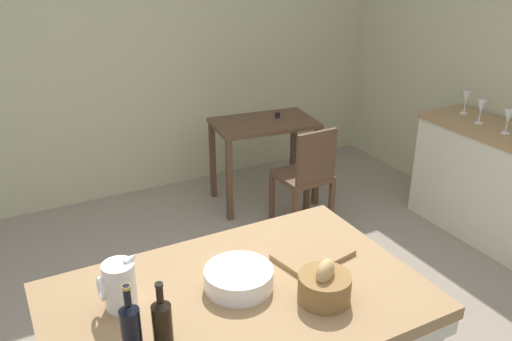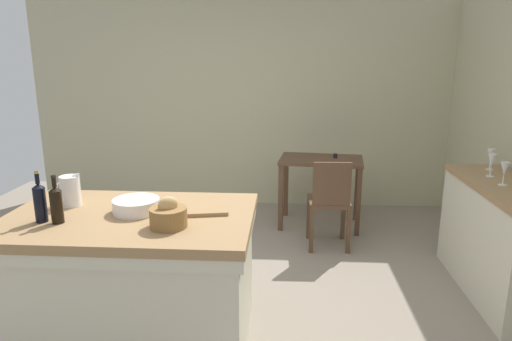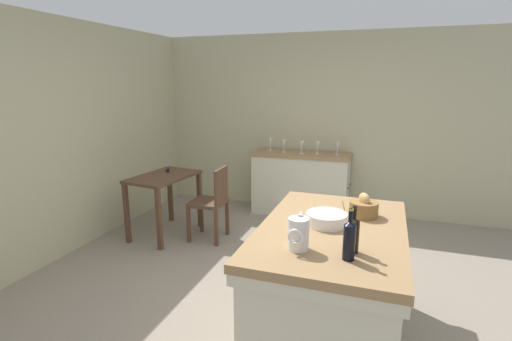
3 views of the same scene
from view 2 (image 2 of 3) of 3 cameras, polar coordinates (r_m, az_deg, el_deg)
name	(u,v)px [view 2 (image 2 of 3)]	position (r m, az deg, el deg)	size (l,w,h in m)	color
ground_plane	(214,305)	(3.71, -5.33, -16.36)	(6.76, 6.76, 0.00)	gray
wall_back	(243,103)	(5.81, -1.60, 8.43)	(5.32, 0.12, 2.60)	#B7B28E
island_table	(134,275)	(3.17, -15.06, -12.47)	(1.57, 1.01, 0.90)	#99754C
side_cabinet	(501,240)	(4.14, 28.32, -7.68)	(0.52, 1.41, 0.92)	#99754C
writing_desk	(321,170)	(5.11, 8.12, 0.08)	(0.96, 0.66, 0.83)	#513826
wooden_chair	(330,200)	(4.54, 9.19, -3.73)	(0.41, 0.41, 0.91)	#513826
pitcher	(70,190)	(3.28, -22.23, -2.33)	(0.17, 0.13, 0.25)	white
wash_bowl	(136,206)	(3.03, -14.76, -4.27)	(0.30, 0.30, 0.09)	white
bread_basket	(168,216)	(2.72, -10.91, -5.60)	(0.22, 0.22, 0.19)	olive
cutting_board	(201,209)	(2.98, -6.92, -4.85)	(0.34, 0.23, 0.02)	#99754C
wine_bottle_dark	(56,204)	(2.97, -23.70, -3.84)	(0.07, 0.07, 0.30)	black
wine_bottle_amber	(40,202)	(3.03, -25.42, -3.54)	(0.07, 0.07, 0.31)	black
wine_glass_middle	(505,169)	(3.94, 28.67, 0.12)	(0.07, 0.07, 0.18)	white
wine_glass_right	(492,161)	(4.18, 27.42, 1.05)	(0.07, 0.07, 0.19)	white
wine_glass_far_right	(491,155)	(4.43, 27.34, 1.70)	(0.07, 0.07, 0.19)	white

